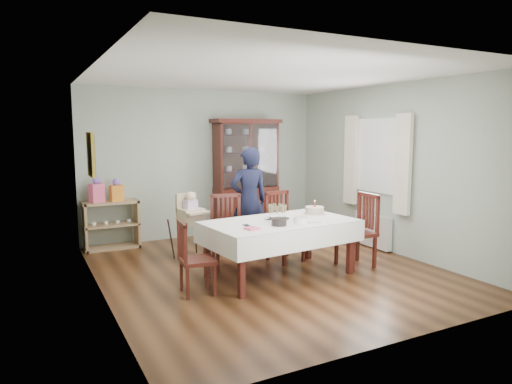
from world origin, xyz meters
TOP-DOWN VIEW (x-y plane):
  - floor at (0.00, 0.00)m, footprint 5.00×5.00m
  - room_shell at (0.00, 0.53)m, footprint 5.00×5.00m
  - dining_table at (0.01, -0.29)m, footprint 2.10×1.34m
  - china_cabinet at (0.75, 2.26)m, footprint 1.30×0.48m
  - sideboard at (-1.75, 2.28)m, footprint 0.90×0.38m
  - picture_frame at (-2.22, 0.80)m, footprint 0.04×0.48m
  - window at (2.22, 0.30)m, footprint 0.04×1.02m
  - curtain_left at (2.16, -0.32)m, footprint 0.07×0.30m
  - curtain_right at (2.16, 0.92)m, footprint 0.07×0.30m
  - radiator at (2.16, 0.30)m, footprint 0.10×0.80m
  - chair_far_left at (-0.46, 0.39)m, footprint 0.56×0.56m
  - chair_far_right at (0.44, 0.31)m, footprint 0.54×0.54m
  - chair_end_left at (-1.24, -0.42)m, footprint 0.43×0.43m
  - chair_end_right at (1.24, -0.40)m, footprint 0.49×0.49m
  - woman at (0.17, 0.97)m, footprint 0.66×0.48m
  - high_chair at (-0.78, 1.05)m, footprint 0.56×0.56m
  - champagne_tray at (0.01, -0.21)m, footprint 0.34×0.34m
  - birthday_cake at (0.67, -0.13)m, footprint 0.31×0.31m
  - plate_stack_dark at (-0.15, -0.53)m, footprint 0.22×0.22m
  - plate_stack_white at (0.17, -0.55)m, footprint 0.23×0.23m
  - napkin_stack at (-0.57, -0.59)m, footprint 0.18×0.18m
  - cutlery at (-0.57, -0.38)m, footprint 0.11×0.15m
  - cake_knife at (0.32, -0.58)m, footprint 0.22×0.16m
  - gift_bag_pink at (-1.96, 2.26)m, footprint 0.26×0.22m
  - gift_bag_orange at (-1.65, 2.26)m, footprint 0.22×0.17m

SIDE VIEW (x-z plane):
  - floor at x=0.00m, z-range 0.00..0.00m
  - chair_end_left at x=-1.24m, z-range -0.18..0.71m
  - radiator at x=2.16m, z-range 0.02..0.57m
  - chair_far_right at x=0.44m, z-range -0.21..0.83m
  - chair_far_left at x=-0.46m, z-range -0.21..0.83m
  - chair_end_right at x=1.24m, z-range -0.21..0.84m
  - dining_table at x=0.01m, z-range 0.00..0.76m
  - sideboard at x=-1.75m, z-range 0.00..0.80m
  - high_chair at x=-0.78m, z-range -0.11..0.93m
  - cutlery at x=-0.57m, z-range 0.76..0.77m
  - cake_knife at x=0.32m, z-range 0.76..0.77m
  - napkin_stack at x=-0.57m, z-range 0.76..0.78m
  - plate_stack_white at x=0.17m, z-range 0.76..0.84m
  - plate_stack_dark at x=-0.15m, z-range 0.76..0.85m
  - birthday_cake at x=0.67m, z-range 0.71..0.92m
  - champagne_tray at x=0.01m, z-range 0.72..0.93m
  - woman at x=0.17m, z-range 0.00..1.70m
  - gift_bag_orange at x=-1.65m, z-range 0.78..1.15m
  - gift_bag_pink at x=-1.96m, z-range 0.78..1.19m
  - china_cabinet at x=0.75m, z-range 0.04..2.21m
  - curtain_left at x=2.16m, z-range 0.67..2.23m
  - curtain_right at x=2.16m, z-range 0.67..2.23m
  - window at x=2.22m, z-range 0.94..2.16m
  - picture_frame at x=-2.22m, z-range 1.36..1.94m
  - room_shell at x=0.00m, z-range -0.80..4.20m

